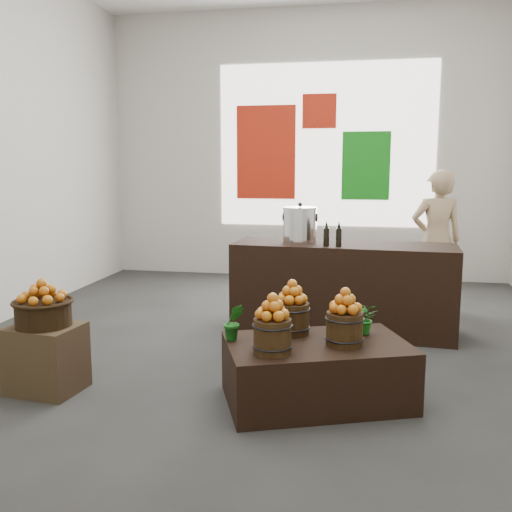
% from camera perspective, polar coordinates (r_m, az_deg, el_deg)
% --- Properties ---
extents(ground, '(7.00, 7.00, 0.00)m').
position_cam_1_polar(ground, '(5.55, 1.09, -8.88)').
color(ground, '#31312F').
rests_on(ground, ground).
extents(back_wall, '(6.00, 0.04, 4.00)m').
position_cam_1_polar(back_wall, '(8.75, 4.98, 10.94)').
color(back_wall, '#BBB6AD').
rests_on(back_wall, ground).
extents(back_opening, '(3.20, 0.02, 2.40)m').
position_cam_1_polar(back_opening, '(8.71, 6.97, 10.92)').
color(back_opening, white).
rests_on(back_opening, back_wall).
extents(deco_red_left, '(0.90, 0.04, 1.40)m').
position_cam_1_polar(deco_red_left, '(8.80, 1.00, 10.31)').
color(deco_red_left, '#B4210D').
rests_on(deco_red_left, back_wall).
extents(deco_green_right, '(0.70, 0.04, 1.00)m').
position_cam_1_polar(deco_green_right, '(8.68, 10.93, 8.85)').
color(deco_green_right, '#127915').
rests_on(deco_green_right, back_wall).
extents(deco_red_upper, '(0.50, 0.04, 0.50)m').
position_cam_1_polar(deco_red_upper, '(8.74, 6.35, 14.21)').
color(deco_red_upper, '#B4210D').
rests_on(deco_red_upper, back_wall).
extents(crate, '(0.56, 0.48, 0.51)m').
position_cam_1_polar(crate, '(4.68, -20.25, -9.58)').
color(crate, brown).
rests_on(crate, ground).
extents(wicker_basket, '(0.41, 0.41, 0.19)m').
position_cam_1_polar(wicker_basket, '(4.59, -20.49, -5.43)').
color(wicker_basket, black).
rests_on(wicker_basket, crate).
extents(apples_in_basket, '(0.32, 0.32, 0.17)m').
position_cam_1_polar(apples_in_basket, '(4.55, -20.62, -3.24)').
color(apples_in_basket, '#970A04').
rests_on(apples_in_basket, wicker_basket).
extents(display_table, '(1.49, 1.20, 0.45)m').
position_cam_1_polar(display_table, '(4.25, 6.08, -11.44)').
color(display_table, black).
rests_on(display_table, ground).
extents(apple_bucket_front_left, '(0.26, 0.26, 0.24)m').
position_cam_1_polar(apple_bucket_front_left, '(3.89, 1.65, -8.01)').
color(apple_bucket_front_left, '#3C2610').
rests_on(apple_bucket_front_left, display_table).
extents(apples_in_bucket_front_left, '(0.19, 0.19, 0.17)m').
position_cam_1_polar(apples_in_bucket_front_left, '(3.83, 1.66, -5.07)').
color(apples_in_bucket_front_left, '#970A04').
rests_on(apples_in_bucket_front_left, apple_bucket_front_left).
extents(apple_bucket_front_right, '(0.26, 0.26, 0.24)m').
position_cam_1_polar(apple_bucket_front_right, '(4.10, 8.84, -7.21)').
color(apple_bucket_front_right, '#3C2610').
rests_on(apple_bucket_front_right, display_table).
extents(apples_in_bucket_front_right, '(0.19, 0.19, 0.17)m').
position_cam_1_polar(apples_in_bucket_front_right, '(4.05, 8.91, -4.41)').
color(apples_in_bucket_front_right, '#970A04').
rests_on(apples_in_bucket_front_right, apple_bucket_front_right).
extents(apple_bucket_rear, '(0.26, 0.26, 0.24)m').
position_cam_1_polar(apple_bucket_rear, '(4.33, 3.62, -6.24)').
color(apple_bucket_rear, '#3C2610').
rests_on(apple_bucket_rear, display_table).
extents(apples_in_bucket_rear, '(0.19, 0.19, 0.17)m').
position_cam_1_polar(apples_in_bucket_rear, '(4.28, 3.64, -3.58)').
color(apples_in_bucket_rear, '#970A04').
rests_on(apples_in_bucket_rear, apple_bucket_rear).
extents(herb_garnish_right, '(0.24, 0.22, 0.24)m').
position_cam_1_polar(herb_garnish_right, '(4.40, 10.76, -6.12)').
color(herb_garnish_right, '#135A13').
rests_on(herb_garnish_right, display_table).
extents(herb_garnish_left, '(0.18, 0.16, 0.27)m').
position_cam_1_polar(herb_garnish_left, '(4.17, -2.27, -6.62)').
color(herb_garnish_left, '#135A13').
rests_on(herb_garnish_left, display_table).
extents(counter, '(2.29, 0.87, 0.92)m').
position_cam_1_polar(counter, '(5.96, 8.69, -3.16)').
color(counter, black).
rests_on(counter, ground).
extents(stock_pot_left, '(0.35, 0.35, 0.35)m').
position_cam_1_polar(stock_pot_left, '(5.92, 4.41, 3.04)').
color(stock_pot_left, silver).
rests_on(stock_pot_left, counter).
extents(oil_cruets, '(0.17, 0.07, 0.25)m').
position_cam_1_polar(oil_cruets, '(5.64, 8.59, 2.20)').
color(oil_cruets, black).
rests_on(oil_cruets, counter).
extents(shopper, '(0.67, 0.51, 1.66)m').
position_cam_1_polar(shopper, '(7.08, 17.58, 1.52)').
color(shopper, tan).
rests_on(shopper, ground).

